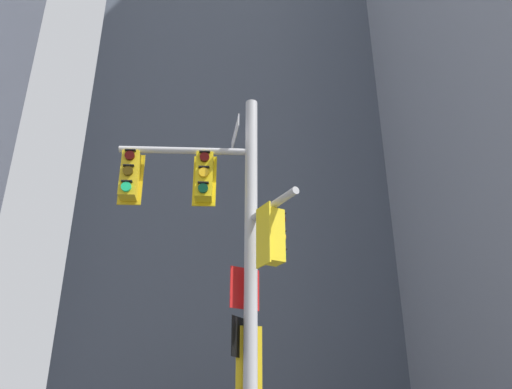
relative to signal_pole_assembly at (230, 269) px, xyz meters
The scene contains 2 objects.
building_mid_block 29.08m from the signal_pole_assembly, 82.94° to the left, with size 17.44×17.44×40.62m, color #4C5460.
signal_pole_assembly is the anchor object (origin of this frame).
Camera 1 is at (-1.75, -9.41, 2.40)m, focal length 36.40 mm.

